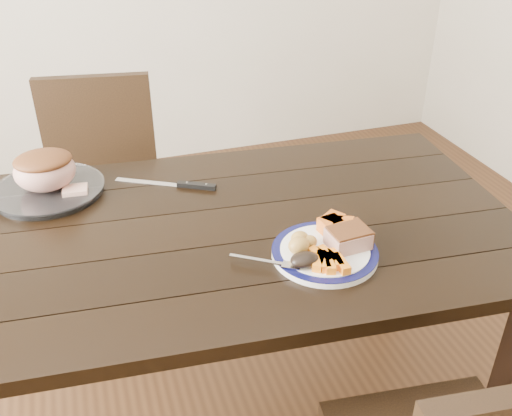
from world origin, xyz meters
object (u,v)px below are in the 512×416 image
object	(u,v)px
dining_table	(227,253)
carving_knife	(184,185)
chair_far	(103,188)
roast_joint	(45,171)
fork	(270,262)
pork_slice	(348,239)
dinner_plate	(325,253)
serving_platter	(49,191)

from	to	relation	value
dining_table	carving_knife	world-z (taller)	carving_knife
dining_table	carving_knife	distance (m)	0.27
chair_far	roast_joint	size ratio (longest dim) A/B	5.29
chair_far	roast_joint	distance (m)	0.53
chair_far	fork	xyz separation A→B (m)	(0.34, -0.96, 0.25)
dining_table	roast_joint	bearing A→B (deg)	143.55
pork_slice	carving_knife	bearing A→B (deg)	124.22
dinner_plate	fork	size ratio (longest dim) A/B	1.69
serving_platter	roast_joint	distance (m)	0.07
dinner_plate	chair_far	bearing A→B (deg)	116.98
serving_platter	carving_knife	world-z (taller)	serving_platter
dining_table	dinner_plate	world-z (taller)	dinner_plate
dinner_plate	dining_table	bearing A→B (deg)	132.53
roast_joint	chair_far	bearing A→B (deg)	67.91
serving_platter	carving_knife	bearing A→B (deg)	-12.48
fork	chair_far	bearing A→B (deg)	143.67
chair_far	serving_platter	distance (m)	0.49
dining_table	pork_slice	world-z (taller)	pork_slice
serving_platter	fork	bearing A→B (deg)	-48.03
fork	carving_knife	xyz separation A→B (m)	(-0.11, 0.47, -0.01)
dining_table	serving_platter	bearing A→B (deg)	143.55
dinner_plate	roast_joint	xyz separation A→B (m)	(-0.65, 0.55, 0.07)
dinner_plate	pork_slice	bearing A→B (deg)	-4.76
serving_platter	dining_table	bearing A→B (deg)	-36.45
carving_knife	dining_table	bearing A→B (deg)	-46.35
dining_table	carving_knife	xyz separation A→B (m)	(-0.06, 0.25, 0.10)
dinner_plate	serving_platter	size ratio (longest dim) A/B	0.84
pork_slice	carving_knife	size ratio (longest dim) A/B	0.34
serving_platter	roast_joint	bearing A→B (deg)	0.00
carving_knife	serving_platter	bearing A→B (deg)	-162.84
dining_table	fork	distance (m)	0.25
roast_joint	dining_table	bearing A→B (deg)	-36.45
carving_knife	chair_far	bearing A→B (deg)	144.43
chair_far	carving_knife	world-z (taller)	chair_far
pork_slice	fork	bearing A→B (deg)	-178.92
dinner_plate	carving_knife	bearing A→B (deg)	119.22
dining_table	pork_slice	size ratio (longest dim) A/B	17.11
pork_slice	carving_knife	world-z (taller)	pork_slice
serving_platter	carving_knife	distance (m)	0.40
serving_platter	carving_knife	size ratio (longest dim) A/B	1.09
chair_far	serving_platter	world-z (taller)	chair_far
dinner_plate	carving_knife	distance (m)	0.53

